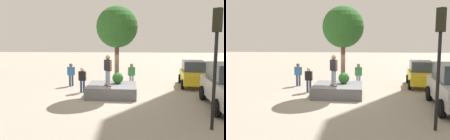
# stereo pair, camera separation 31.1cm
# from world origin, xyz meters

# --- Properties ---
(ground_plane) EXTENTS (120.00, 120.00, 0.00)m
(ground_plane) POSITION_xyz_m (0.00, 0.00, 0.00)
(ground_plane) COLOR #9E9384
(planter_ledge) EXTENTS (2.86, 2.96, 0.68)m
(planter_ledge) POSITION_xyz_m (-0.50, 0.09, 0.34)
(planter_ledge) COLOR slate
(planter_ledge) RESTS_ON ground
(plaza_tree) EXTENTS (2.58, 2.58, 4.82)m
(plaza_tree) POSITION_xyz_m (-1.07, 0.35, 4.19)
(plaza_tree) COLOR brown
(plaza_tree) RESTS_ON planter_ledge
(boxwood_shrub) EXTENTS (0.70, 0.70, 0.70)m
(boxwood_shrub) POSITION_xyz_m (-0.91, 0.42, 1.03)
(boxwood_shrub) COLOR #2D6628
(boxwood_shrub) RESTS_ON planter_ledge
(skateboard) EXTENTS (0.80, 0.57, 0.07)m
(skateboard) POSITION_xyz_m (-0.06, -0.13, 0.74)
(skateboard) COLOR brown
(skateboard) RESTS_ON planter_ledge
(skateboarder) EXTENTS (0.47, 0.48, 1.76)m
(skateboarder) POSITION_xyz_m (-0.06, -0.13, 1.77)
(skateboarder) COLOR #8C9EB7
(skateboarder) RESTS_ON skateboard
(taxi_cab) EXTENTS (4.25, 2.33, 1.89)m
(taxi_cab) POSITION_xyz_m (-3.97, 5.89, 0.96)
(taxi_cab) COLOR gold
(taxi_cab) RESTS_ON ground
(traffic_light_corner) EXTENTS (0.37, 0.37, 4.48)m
(traffic_light_corner) POSITION_xyz_m (4.78, 4.30, 3.06)
(traffic_light_corner) COLOR black
(traffic_light_corner) RESTS_ON ground
(bystander_watching) EXTENTS (0.37, 0.53, 1.72)m
(bystander_watching) POSITION_xyz_m (-3.48, 1.30, 0.99)
(bystander_watching) COLOR #8C9EB7
(bystander_watching) RESTS_ON ground
(pedestrian_crossing) EXTENTS (0.25, 0.56, 1.65)m
(pedestrian_crossing) POSITION_xyz_m (-1.22, -1.91, 0.95)
(pedestrian_crossing) COLOR navy
(pedestrian_crossing) RESTS_ON ground
(passerby_with_bag) EXTENTS (0.26, 0.58, 1.71)m
(passerby_with_bag) POSITION_xyz_m (-3.31, -3.20, 0.99)
(passerby_with_bag) COLOR navy
(passerby_with_bag) RESTS_ON ground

